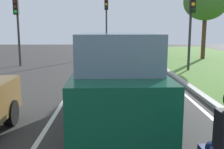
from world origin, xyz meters
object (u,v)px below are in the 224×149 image
Objects in this scene: traffic_light_near_right at (191,18)px; traffic_light_far_median at (106,16)px; traffic_light_overhead_left at (17,19)px; tree_roadside_far at (206,2)px; car_suv_ahead at (116,81)px.

traffic_light_far_median is (-4.78, 8.26, 0.52)m from traffic_light_near_right.
traffic_light_near_right is 10.60m from traffic_light_overhead_left.
tree_roadside_far reaches higher than traffic_light_far_median.
traffic_light_overhead_left is at bearing -164.26° from tree_roadside_far.
car_suv_ahead is at bearing -88.61° from traffic_light_far_median.
car_suv_ahead is at bearing -116.45° from traffic_light_near_right.
traffic_light_overhead_left is (-10.36, 2.25, 0.04)m from traffic_light_near_right.
traffic_light_near_right is at bearing -115.49° from tree_roadside_far.
car_suv_ahead is 1.02× the size of traffic_light_overhead_left.
traffic_light_far_median is at bearing 163.32° from tree_roadside_far.
traffic_light_near_right is 0.72× the size of tree_roadside_far.
traffic_light_overhead_left is 13.79m from tree_roadside_far.
car_suv_ahead is at bearing -116.07° from tree_roadside_far.
traffic_light_near_right is 9.56m from traffic_light_far_median.
traffic_light_overhead_left is 0.76× the size of tree_roadside_far.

